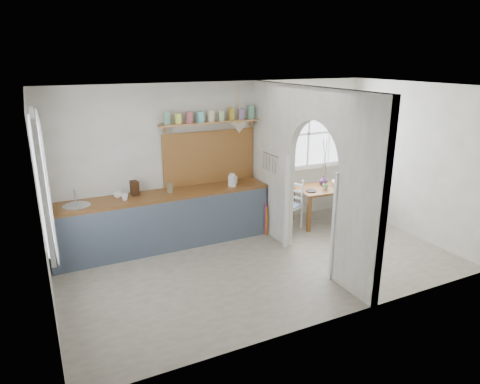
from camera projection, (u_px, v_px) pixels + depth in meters
name	position (u px, v px, depth m)	size (l,w,h in m)	color
floor	(263.00, 264.00, 6.44)	(5.80, 3.20, 0.01)	#9D9383
ceiling	(267.00, 87.00, 5.65)	(5.80, 3.20, 0.01)	silver
walls	(265.00, 182.00, 6.05)	(5.81, 3.21, 2.60)	silver
partition	(304.00, 165.00, 6.34)	(0.12, 3.20, 2.60)	silver
kitchen_window	(40.00, 183.00, 4.74)	(0.10, 1.16, 1.50)	white
nook_window	(308.00, 134.00, 8.04)	(1.76, 0.10, 1.30)	white
counter	(164.00, 219.00, 6.97)	(3.50, 0.60, 0.90)	brown
sink	(77.00, 206.00, 6.27)	(0.40, 0.40, 0.02)	silver
backsplash	(210.00, 157.00, 7.29)	(1.65, 0.03, 0.90)	olive
shelf	(211.00, 119.00, 7.02)	(1.75, 0.20, 0.21)	#AB7945
pendant_lamp	(239.00, 128.00, 6.92)	(0.26, 0.26, 0.16)	beige
utensil_rail	(271.00, 155.00, 7.03)	(0.02, 0.02, 0.50)	silver
dining_table	(324.00, 205.00, 7.99)	(1.10, 0.73, 0.69)	brown
chair_left	(287.00, 205.00, 7.63)	(0.42, 0.42, 0.91)	silver
chair_right	(357.00, 194.00, 8.29)	(0.40, 0.40, 0.87)	silver
kettle	(232.00, 180.00, 7.20)	(0.18, 0.14, 0.22)	silver
mug_a	(125.00, 197.00, 6.49)	(0.11, 0.11, 0.10)	white
mug_b	(118.00, 194.00, 6.62)	(0.13, 0.13, 0.10)	white
knife_block	(135.00, 188.00, 6.72)	(0.10, 0.15, 0.23)	black
jar	(170.00, 187.00, 6.86)	(0.10, 0.10, 0.16)	#7A6C4C
towel_magenta	(265.00, 220.00, 7.45)	(0.02, 0.03, 0.61)	#A62A6B
towel_orange	(266.00, 222.00, 7.42)	(0.02, 0.03, 0.53)	#C36519
bowl	(342.00, 184.00, 7.96)	(0.35, 0.35, 0.08)	white
table_cup	(326.00, 187.00, 7.72)	(0.11, 0.11, 0.11)	#7AA675
plate	(311.00, 191.00, 7.64)	(0.19, 0.19, 0.02)	black
vase	(323.00, 180.00, 8.02)	(0.16, 0.16, 0.17)	#3E2049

